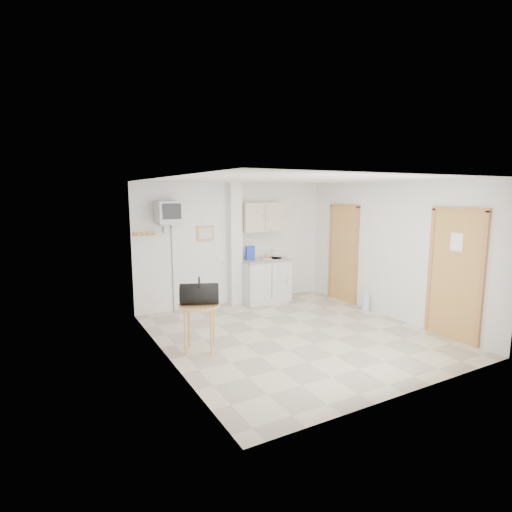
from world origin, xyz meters
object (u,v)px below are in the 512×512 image
crt_television (169,213)px  duffel_bag (199,294)px  round_table (199,311)px  water_bottle (366,302)px

crt_television → duffel_bag: (-0.15, -1.90, -1.08)m
round_table → duffel_bag: 0.26m
crt_television → round_table: (-0.15, -1.89, -1.33)m
round_table → water_bottle: bearing=4.8°
water_bottle → crt_television: bearing=155.2°
round_table → duffel_bag: duffel_bag is taller
crt_television → round_table: size_ratio=3.07×
crt_television → round_table: bearing=-94.5°
crt_television → duffel_bag: size_ratio=3.42×
crt_television → water_bottle: (3.43, -1.59, -1.76)m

